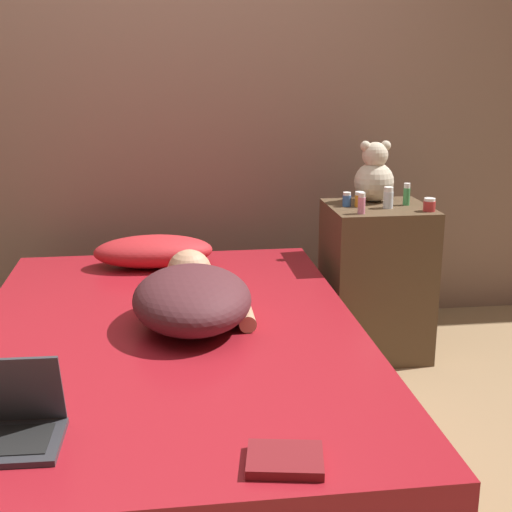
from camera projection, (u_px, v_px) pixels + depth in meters
name	position (u px, v px, depth m)	size (l,w,h in m)	color
ground_plane	(173.00, 447.00, 2.57)	(12.00, 12.00, 0.00)	#937551
wall_back	(158.00, 69.00, 3.47)	(8.00, 0.06, 2.60)	#846656
bed	(171.00, 391.00, 2.51)	(1.36, 2.06, 0.45)	brown
nightstand	(376.00, 281.00, 3.32)	(0.46, 0.42, 0.71)	brown
pillow	(153.00, 251.00, 3.17)	(0.53, 0.27, 0.14)	red
person_lying	(193.00, 296.00, 2.50)	(0.43, 0.72, 0.20)	#4C2328
laptop	(0.00, 423.00, 1.73)	(0.31, 0.22, 0.21)	#333338
teddy_bear	(374.00, 175.00, 3.29)	(0.18, 0.18, 0.28)	beige
bottle_clear	(388.00, 198.00, 3.17)	(0.04, 0.04, 0.10)	silver
bottle_red	(429.00, 205.00, 3.11)	(0.05, 0.05, 0.06)	#B72D2D
bottle_orange	(360.00, 199.00, 3.20)	(0.04, 0.04, 0.07)	orange
bottle_pink	(362.00, 204.00, 3.05)	(0.03, 0.03, 0.09)	pink
bottle_blue	(347.00, 199.00, 3.21)	(0.04, 0.04, 0.06)	#3866B2
bottle_green	(407.00, 194.00, 3.23)	(0.03, 0.03, 0.10)	#3D8E4C
book	(285.00, 460.00, 1.64)	(0.20, 0.17, 0.02)	maroon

